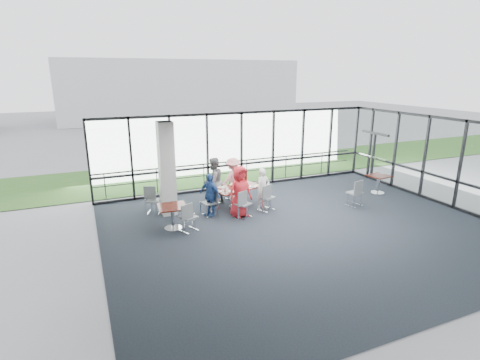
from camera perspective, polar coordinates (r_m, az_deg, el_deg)
name	(u,v)px	position (r m, az deg, el deg)	size (l,w,h in m)	color
floor	(304,229)	(12.01, 9.77, -7.43)	(12.00, 10.00, 0.02)	#1E242D
ceiling	(310,127)	(11.14, 10.55, 7.91)	(12.00, 10.00, 0.04)	white
wall_left	(95,207)	(9.70, -21.18, -3.86)	(0.10, 10.00, 3.20)	silver
wall_front	(456,249)	(8.04, 30.10, -9.10)	(12.00, 0.10, 3.20)	silver
curtain_wall_back	(241,150)	(15.76, 0.22, 4.59)	(12.00, 0.10, 3.20)	white
curtain_wall_right	(448,162)	(15.52, 29.09, 2.38)	(0.10, 10.00, 3.20)	white
exit_door	(373,157)	(18.10, 19.62, 3.37)	(0.12, 1.60, 2.10)	black
structural_column	(167,169)	(12.83, -11.09, 1.63)	(0.50, 0.50, 3.20)	silver
apron	(205,162)	(20.69, -5.28, 2.69)	(80.00, 70.00, 0.02)	gray
grass_strip	(218,170)	(18.84, -3.40, 1.50)	(80.00, 5.00, 0.01)	#215519
hangar_main	(177,89)	(42.45, -9.56, 13.46)	(24.00, 10.00, 6.00)	#B7B9BE
guard_rail	(236,172)	(16.55, -0.61, 1.23)	(0.06, 0.06, 12.00)	#2D2D33
main_table	(237,191)	(13.53, -0.50, -1.67)	(1.99, 1.46, 0.75)	#360C0A
side_table_left	(172,210)	(11.83, -10.27, -4.45)	(0.93, 0.93, 0.75)	#360C0A
side_table_right	(378,179)	(16.10, 20.35, 0.21)	(0.84, 0.84, 0.75)	#360C0A
diner_near_left	(240,192)	(12.56, -0.02, -1.77)	(0.86, 0.56, 1.77)	red
diner_near_right	(263,189)	(13.24, 3.54, -1.43)	(0.55, 0.40, 1.51)	silver
diner_far_left	(213,181)	(13.76, -4.07, -0.21)	(0.86, 0.53, 1.77)	slate
diner_far_right	(233,179)	(14.38, -1.11, 0.22)	(1.05, 0.54, 1.62)	pink
diner_end	(210,195)	(12.73, -4.65, -2.25)	(0.87, 0.48, 1.49)	#294E96
chair_main_nl	(243,204)	(12.60, 0.43, -3.65)	(0.47, 0.47, 0.96)	slate
chair_main_nr	(266,197)	(13.28, 4.05, -2.64)	(0.47, 0.47, 0.96)	slate
chair_main_fl	(214,193)	(13.95, -4.05, -1.93)	(0.42, 0.42, 0.86)	slate
chair_main_fr	(232,188)	(14.50, -1.18, -1.19)	(0.42, 0.42, 0.87)	slate
chair_main_end	(209,203)	(12.84, -4.73, -3.48)	(0.44, 0.44, 0.90)	slate
chair_spare_la	(188,217)	(11.64, -7.86, -5.60)	(0.45, 0.45, 0.92)	slate
chair_spare_lb	(153,201)	(13.35, -13.05, -3.07)	(0.44, 0.44, 0.90)	slate
chair_spare_r	(355,193)	(14.31, 17.11, -1.90)	(0.48, 0.48, 0.99)	slate
plate_nl	(232,191)	(13.00, -1.24, -1.74)	(0.27, 0.27, 0.01)	white
plate_nr	(253,186)	(13.56, 1.98, -0.99)	(0.26, 0.26, 0.01)	white
plate_fl	(221,187)	(13.47, -2.92, -1.12)	(0.25, 0.25, 0.01)	white
plate_fr	(241,183)	(14.02, 0.15, -0.41)	(0.28, 0.28, 0.01)	white
plate_end	(219,191)	(13.04, -3.27, -1.71)	(0.25, 0.25, 0.01)	white
tumbler_a	(236,188)	(13.13, -0.66, -1.28)	(0.07, 0.07, 0.13)	white
tumbler_b	(244,185)	(13.50, 0.69, -0.77)	(0.07, 0.07, 0.14)	white
tumbler_c	(235,184)	(13.65, -0.73, -0.62)	(0.06, 0.06, 0.13)	white
tumbler_d	(225,190)	(12.98, -2.29, -1.48)	(0.07, 0.07, 0.14)	white
menu_a	(240,190)	(13.12, 0.04, -1.59)	(0.27, 0.19, 0.00)	white
menu_b	(257,185)	(13.71, 2.62, -0.83)	(0.32, 0.22, 0.00)	white
menu_c	(233,184)	(13.85, -1.05, -0.64)	(0.31, 0.22, 0.00)	white
condiment_caddy	(238,186)	(13.54, -0.30, -0.95)	(0.10, 0.07, 0.04)	black
ketchup_bottle	(236,185)	(13.45, -0.62, -0.76)	(0.06, 0.06, 0.18)	#A4000B
green_bottle	(237,184)	(13.56, -0.48, -0.57)	(0.05, 0.05, 0.20)	#287439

